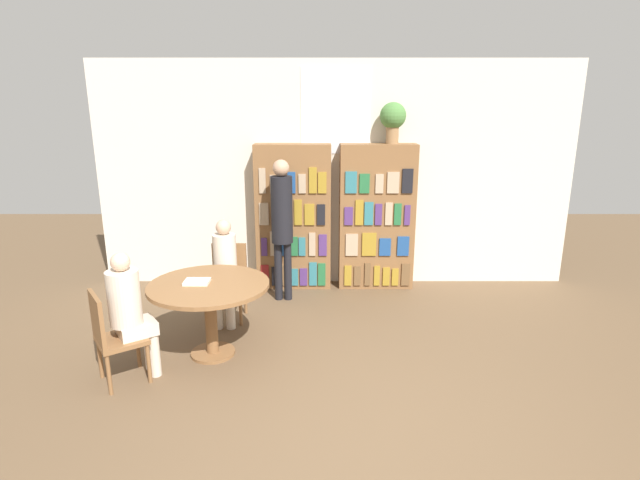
{
  "coord_description": "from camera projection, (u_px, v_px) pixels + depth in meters",
  "views": [
    {
      "loc": [
        -0.2,
        -3.12,
        2.45
      ],
      "look_at": [
        -0.22,
        1.96,
        1.05
      ],
      "focal_mm": 28.0,
      "sensor_mm": 36.0,
      "label": 1
    }
  ],
  "objects": [
    {
      "name": "ground_plane",
      "position": [
        349.0,
        449.0,
        3.66
      ],
      "size": [
        16.0,
        16.0,
        0.0
      ],
      "primitive_type": "plane",
      "color": "brown"
    },
    {
      "name": "wall_back",
      "position": [
        336.0,
        175.0,
        6.72
      ],
      "size": [
        6.4,
        0.07,
        3.0
      ],
      "color": "beige",
      "rests_on": "ground_plane"
    },
    {
      "name": "bookshelf_left",
      "position": [
        295.0,
        218.0,
        6.68
      ],
      "size": [
        1.0,
        0.34,
        1.94
      ],
      "color": "brown",
      "rests_on": "ground_plane"
    },
    {
      "name": "bookshelf_right",
      "position": [
        378.0,
        218.0,
        6.68
      ],
      "size": [
        1.0,
        0.34,
        1.94
      ],
      "color": "brown",
      "rests_on": "ground_plane"
    },
    {
      "name": "flower_vase",
      "position": [
        394.0,
        118.0,
        6.34
      ],
      "size": [
        0.34,
        0.34,
        0.52
      ],
      "color": "#997047",
      "rests_on": "bookshelf_right"
    },
    {
      "name": "reading_table",
      "position": [
        211.0,
        296.0,
        4.87
      ],
      "size": [
        1.18,
        1.18,
        0.76
      ],
      "color": "brown",
      "rests_on": "ground_plane"
    },
    {
      "name": "chair_near_camera",
      "position": [
        113.0,
        334.0,
        4.4
      ],
      "size": [
        0.56,
        0.56,
        0.87
      ],
      "rotation": [
        0.0,
        0.0,
        -0.96
      ],
      "color": "brown",
      "rests_on": "ground_plane"
    },
    {
      "name": "chair_left_side",
      "position": [
        230.0,
        278.0,
        5.81
      ],
      "size": [
        0.41,
        0.41,
        0.87
      ],
      "rotation": [
        0.0,
        0.0,
        -3.16
      ],
      "color": "brown",
      "rests_on": "ground_plane"
    },
    {
      "name": "seated_reader_left",
      "position": [
        226.0,
        267.0,
        5.58
      ],
      "size": [
        0.26,
        0.37,
        1.21
      ],
      "rotation": [
        0.0,
        0.0,
        -3.16
      ],
      "color": "beige",
      "rests_on": "ground_plane"
    },
    {
      "name": "seated_reader_right",
      "position": [
        132.0,
        308.0,
        4.45
      ],
      "size": [
        0.42,
        0.41,
        1.21
      ],
      "rotation": [
        0.0,
        0.0,
        -0.96
      ],
      "color": "beige",
      "rests_on": "ground_plane"
    },
    {
      "name": "librarian_standing",
      "position": [
        284.0,
        217.0,
        6.17
      ],
      "size": [
        0.27,
        0.54,
        1.79
      ],
      "color": "black",
      "rests_on": "ground_plane"
    },
    {
      "name": "open_book_on_table",
      "position": [
        198.0,
        282.0,
        4.85
      ],
      "size": [
        0.24,
        0.18,
        0.03
      ],
      "color": "silver",
      "rests_on": "reading_table"
    }
  ]
}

